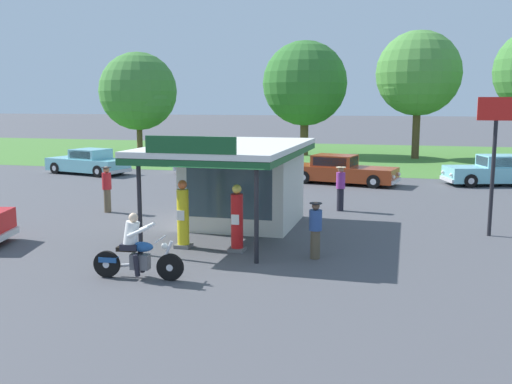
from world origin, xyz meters
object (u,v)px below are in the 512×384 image
(gas_pump_nearside, at_px, (183,217))
(bystander_standing_back_lot, at_px, (341,187))
(motorcycle_with_rider, at_px, (136,252))
(parked_car_back_row_centre, at_px, (88,163))
(parked_car_back_row_left, at_px, (221,162))
(gas_pump_offside, at_px, (237,221))
(roadside_pole_sign, at_px, (495,141))
(bystander_strolling_foreground, at_px, (107,188))
(bystander_chatting_near_pumps, at_px, (315,229))
(parked_car_second_row_spare, at_px, (499,171))
(parked_car_back_row_centre_right, at_px, (342,171))

(gas_pump_nearside, height_order, bystander_standing_back_lot, gas_pump_nearside)
(motorcycle_with_rider, xyz_separation_m, parked_car_back_row_centre, (-11.57, 17.34, -0.01))
(parked_car_back_row_left, bearing_deg, gas_pump_offside, -70.51)
(gas_pump_offside, xyz_separation_m, roadside_pole_sign, (7.03, 3.77, 2.08))
(parked_car_back_row_left, xyz_separation_m, roadside_pole_sign, (12.85, -12.68, 2.26))
(bystander_strolling_foreground, bearing_deg, roadside_pole_sign, -1.91)
(bystander_chatting_near_pumps, bearing_deg, gas_pump_offside, 174.90)
(gas_pump_offside, distance_m, parked_car_second_row_spare, 17.95)
(gas_pump_nearside, relative_size, roadside_pole_sign, 0.46)
(parked_car_second_row_spare, relative_size, bystander_strolling_foreground, 3.21)
(bystander_chatting_near_pumps, xyz_separation_m, roadside_pole_sign, (4.81, 3.96, 2.13))
(gas_pump_offside, xyz_separation_m, bystander_standing_back_lot, (2.09, 6.72, 0.06))
(gas_pump_offside, height_order, parked_car_back_row_centre_right, gas_pump_offside)
(parked_car_back_row_centre_right, height_order, roadside_pole_sign, roadside_pole_sign)
(parked_car_back_row_centre, height_order, roadside_pole_sign, roadside_pole_sign)
(parked_car_back_row_left, relative_size, parked_car_second_row_spare, 0.92)
(gas_pump_nearside, relative_size, bystander_strolling_foreground, 1.12)
(motorcycle_with_rider, bearing_deg, parked_car_back_row_left, 102.35)
(parked_car_second_row_spare, bearing_deg, gas_pump_offside, -119.91)
(parked_car_back_row_centre_right, xyz_separation_m, bystander_standing_back_lot, (0.77, -7.30, 0.26))
(motorcycle_with_rider, distance_m, parked_car_second_row_spare, 21.34)
(motorcycle_with_rider, height_order, bystander_strolling_foreground, bystander_strolling_foreground)
(gas_pump_nearside, distance_m, gas_pump_offside, 1.60)
(motorcycle_with_rider, xyz_separation_m, parked_car_back_row_left, (-4.26, 19.47, 0.03))
(parked_car_back_row_centre_right, height_order, bystander_standing_back_lot, bystander_standing_back_lot)
(parked_car_back_row_left, xyz_separation_m, bystander_chatting_near_pumps, (8.04, -16.65, 0.12))
(parked_car_back_row_centre, relative_size, bystander_chatting_near_pumps, 3.46)
(parked_car_back_row_centre_right, bearing_deg, parked_car_back_row_centre, 178.79)
(motorcycle_with_rider, relative_size, bystander_standing_back_lot, 1.29)
(parked_car_back_row_left, xyz_separation_m, bystander_standing_back_lot, (7.91, -9.73, 0.23))
(bystander_standing_back_lot, xyz_separation_m, bystander_chatting_near_pumps, (0.12, -6.92, -0.11))
(parked_car_second_row_spare, height_order, roadside_pole_sign, roadside_pole_sign)
(motorcycle_with_rider, xyz_separation_m, parked_car_back_row_centre_right, (2.88, 17.04, -0.00))
(bystander_strolling_foreground, relative_size, bystander_chatting_near_pumps, 1.14)
(gas_pump_offside, height_order, parked_car_second_row_spare, gas_pump_offside)
(parked_car_back_row_centre, bearing_deg, roadside_pole_sign, -27.64)
(bystander_standing_back_lot, bearing_deg, gas_pump_offside, -107.29)
(parked_car_back_row_left, relative_size, bystander_strolling_foreground, 2.96)
(parked_car_second_row_spare, bearing_deg, motorcycle_with_rider, -119.50)
(parked_car_second_row_spare, distance_m, bystander_standing_back_lot, 11.19)
(bystander_standing_back_lot, bearing_deg, parked_car_back_row_left, 129.12)
(bystander_strolling_foreground, xyz_separation_m, bystander_chatting_near_pumps, (8.53, -4.41, -0.13))
(parked_car_back_row_centre_right, relative_size, bystander_chatting_near_pumps, 3.73)
(parked_car_second_row_spare, xyz_separation_m, parked_car_back_row_centre_right, (-7.63, -1.54, -0.03))
(gas_pump_offside, xyz_separation_m, parked_car_back_row_centre, (-13.13, 14.32, -0.21))
(parked_car_back_row_left, bearing_deg, motorcycle_with_rider, -77.65)
(parked_car_back_row_left, distance_m, roadside_pole_sign, 18.20)
(parked_car_back_row_left, distance_m, bystander_standing_back_lot, 12.54)
(gas_pump_offside, relative_size, roadside_pole_sign, 0.44)
(gas_pump_nearside, distance_m, parked_car_back_row_centre, 18.39)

